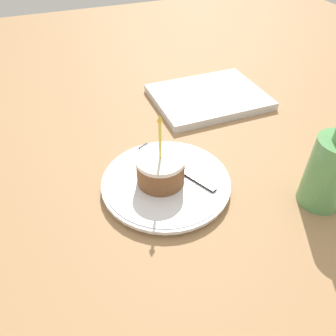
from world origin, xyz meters
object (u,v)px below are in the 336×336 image
at_px(plate, 168,182).
at_px(marble_board, 208,97).
at_px(fork, 170,164).
at_px(cake_slice, 161,169).
at_px(bottle, 330,170).

bearing_deg(plate, marble_board, 50.24).
bearing_deg(marble_board, plate, -129.76).
bearing_deg(plate, fork, 62.18).
bearing_deg(cake_slice, marble_board, 48.33).
relative_size(fork, marble_board, 0.64).
height_order(plate, marble_board, marble_board).
relative_size(cake_slice, fork, 0.79).
bearing_deg(fork, plate, -117.82).
xyz_separation_m(cake_slice, bottle, (0.26, -0.14, 0.03)).
xyz_separation_m(plate, cake_slice, (-0.01, 0.00, 0.04)).
xyz_separation_m(bottle, marble_board, (-0.02, 0.40, -0.07)).
bearing_deg(plate, cake_slice, 174.11).
bearing_deg(cake_slice, fork, 46.84).
bearing_deg(marble_board, cake_slice, -131.67).
xyz_separation_m(cake_slice, marble_board, (0.24, 0.26, -0.04)).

